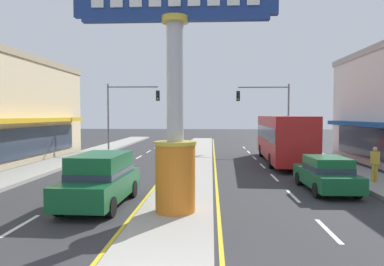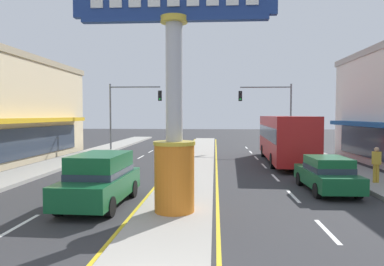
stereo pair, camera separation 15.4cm
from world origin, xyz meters
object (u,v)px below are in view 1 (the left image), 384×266
sedan_far_right_lane (326,173)px  suv_near_left_lane (100,179)px  traffic_light_left_side (127,105)px  traffic_light_right_side (269,105)px  pedestrian_near_kerb (375,162)px  bus_near_right_lane (283,136)px  district_sign (175,101)px

sedan_far_right_lane → suv_near_left_lane: suv_near_left_lane is taller
traffic_light_left_side → traffic_light_right_side: bearing=4.3°
sedan_far_right_lane → suv_near_left_lane: bearing=-162.4°
suv_near_left_lane → pedestrian_near_kerb: size_ratio=2.79×
bus_near_right_lane → suv_near_left_lane: 15.48m
sedan_far_right_lane → pedestrian_near_kerb: size_ratio=2.60×
district_sign → sedan_far_right_lane: district_sign is taller
district_sign → suv_near_left_lane: 4.22m
district_sign → suv_near_left_lane: bearing=157.5°
pedestrian_near_kerb → suv_near_left_lane: bearing=-160.2°
traffic_light_left_side → bus_near_right_lane: size_ratio=0.55×
sedan_far_right_lane → suv_near_left_lane: size_ratio=0.93×
traffic_light_right_side → district_sign: bearing=-106.8°
bus_near_right_lane → pedestrian_near_kerb: 8.70m
suv_near_left_lane → bus_near_right_lane: bearing=53.9°
traffic_light_right_side → bus_near_right_lane: traffic_light_right_side is taller
suv_near_left_lane → sedan_far_right_lane: bearing=17.6°
suv_near_left_lane → traffic_light_right_side: bearing=65.1°
traffic_light_right_side → pedestrian_near_kerb: traffic_light_right_side is taller
district_sign → traffic_light_right_side: bearing=73.2°
bus_near_right_lane → sedan_far_right_lane: 9.65m
district_sign → traffic_light_left_side: district_sign is taller
district_sign → suv_near_left_lane: (-2.91, 1.20, -2.81)m
traffic_light_left_side → traffic_light_right_side: 13.02m
district_sign → pedestrian_near_kerb: 10.74m
district_sign → bus_near_right_lane: 15.15m
district_sign → traffic_light_left_side: (-6.49, 20.49, 0.45)m
bus_near_right_lane → traffic_light_right_side: bearing=87.9°
traffic_light_right_side → pedestrian_near_kerb: size_ratio=3.71×
pedestrian_near_kerb → district_sign: bearing=-148.5°
district_sign → pedestrian_near_kerb: district_sign is taller
traffic_light_left_side → pedestrian_near_kerb: (15.36, -15.05, -3.12)m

